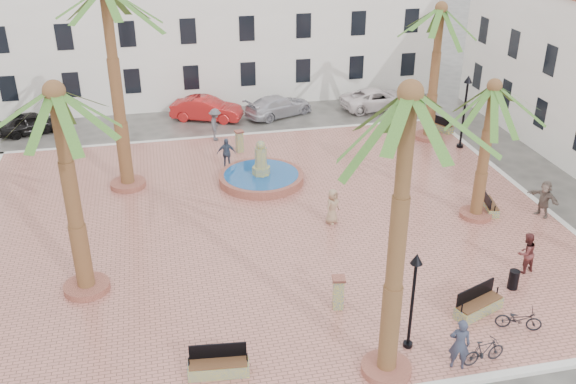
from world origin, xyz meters
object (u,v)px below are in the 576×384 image
pedestrian_east (544,199)px  bench_ne (439,126)px  palm_sw (58,118)px  car_white (377,99)px  bollard_n (239,141)px  car_black (32,123)px  palm_nw (107,12)px  bicycle_b (484,351)px  litter_bin (514,280)px  palm_s (407,128)px  bicycle_a (519,319)px  car_red (207,109)px  lamppost_e (466,99)px  palm_e (492,104)px  palm_ne (440,24)px  cyclist_b (526,253)px  pedestrian_fountain_b (226,153)px  bench_se (478,306)px  lamppost_s (414,285)px  fountain (261,176)px  bench_e (489,205)px  pedestrian_fountain_a (332,206)px  pedestrian_north (215,125)px  car_silver (279,106)px  bench_s (219,367)px  cyclist_a (460,344)px  bollard_se (338,292)px

pedestrian_east → bench_ne: bearing=157.0°
palm_sw → car_white: size_ratio=1.67×
bollard_n → car_black: (-11.76, 5.88, -0.13)m
palm_nw → bicycle_b: size_ratio=6.61×
litter_bin → palm_s: bearing=-152.3°
bicycle_a → pedestrian_east: (5.33, 7.14, 0.46)m
car_red → lamppost_e: bearing=-98.9°
palm_e → palm_ne: 9.69m
bench_ne → cyclist_b: 15.42m
palm_ne → bollard_n: size_ratio=6.28×
bicycle_a → pedestrian_fountain_b: 17.39m
bench_se → car_black: car_black is taller
lamppost_s → lamppost_e: (9.34, 15.50, 0.42)m
fountain → bench_e: size_ratio=2.52×
palm_sw → pedestrian_fountain_a: bearing=16.2°
fountain → pedestrian_north: bearing=104.7°
bench_ne → lamppost_e: 3.80m
palm_nw → bench_e: size_ratio=5.82×
bench_ne → lamppost_e: size_ratio=0.45×
bench_e → lamppost_e: (2.11, 7.33, 2.60)m
palm_e → car_red: size_ratio=1.44×
lamppost_s → litter_bin: 5.94m
bench_se → bench_ne: bench_se is taller
bicycle_a → palm_e: bearing=5.5°
litter_bin → cyclist_b: bearing=43.9°
palm_sw → palm_s: palm_s is taller
bollard_n → car_silver: bearing=59.5°
palm_nw → pedestrian_fountain_b: palm_nw is taller
litter_bin → car_black: bearing=133.3°
fountain → palm_ne: bearing=19.5°
pedestrian_east → car_white: pedestrian_east is taller
bench_e → car_red: car_red is taller
bench_s → palm_nw: bearing=107.2°
bicycle_a → car_black: size_ratio=0.40×
bicycle_b → car_black: bearing=26.7°
palm_nw → litter_bin: 20.29m
bench_ne → cyclist_a: size_ratio=1.04×
palm_nw → palm_ne: 17.56m
palm_e → bench_ne: (2.95, 10.55, -5.10)m
pedestrian_fountain_a → pedestrian_east: pedestrian_east is taller
bollard_se → car_silver: size_ratio=0.28×
pedestrian_north → pedestrian_east: size_ratio=1.11×
lamppost_s → pedestrian_north: 20.02m
palm_sw → fountain: bearing=44.4°
fountain → bollard_n: 4.10m
palm_s → pedestrian_fountain_b: palm_s is taller
bicycle_a → car_silver: car_silver is taller
bollard_n → car_red: (-1.23, 5.99, -0.06)m
lamppost_s → litter_bin: lamppost_s is taller
bench_e → pedestrian_east: bearing=-103.1°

